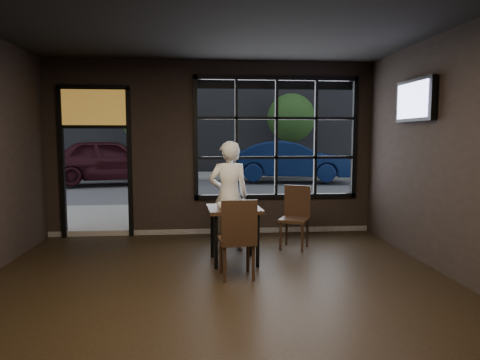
{
  "coord_description": "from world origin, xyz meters",
  "views": [
    {
      "loc": [
        -0.2,
        -4.43,
        1.83
      ],
      "look_at": [
        0.4,
        2.2,
        1.15
      ],
      "focal_mm": 32.0,
      "sensor_mm": 36.0,
      "label": 1
    }
  ],
  "objects": [
    {
      "name": "hotdog",
      "position": [
        0.38,
        1.73,
        0.84
      ],
      "size": [
        0.21,
        0.12,
        0.06
      ],
      "primitive_type": null,
      "rotation": [
        0.0,
        0.0,
        -0.21
      ],
      "color": "tan",
      "rests_on": "cafe_table"
    },
    {
      "name": "maroon_car",
      "position": [
        -3.57,
        11.96,
        0.92
      ],
      "size": [
        5.1,
        2.75,
        1.65
      ],
      "primitive_type": "imported",
      "rotation": [
        0.0,
        0.0,
        1.74
      ],
      "color": "black",
      "rests_on": "street_asphalt"
    },
    {
      "name": "building_across",
      "position": [
        0.0,
        23.0,
        7.5
      ],
      "size": [
        28.0,
        12.0,
        15.0
      ],
      "primitive_type": "cube",
      "color": "#5B5956",
      "rests_on": "ground"
    },
    {
      "name": "tv",
      "position": [
        2.93,
        1.66,
        2.36
      ],
      "size": [
        0.12,
        1.05,
        0.61
      ],
      "primitive_type": "cube",
      "color": "black",
      "rests_on": "wall_right"
    },
    {
      "name": "stained_transom",
      "position": [
        -2.1,
        3.5,
        2.35
      ],
      "size": [
        1.2,
        0.06,
        0.7
      ],
      "primitive_type": "cube",
      "color": "orange",
      "rests_on": "ground"
    },
    {
      "name": "tree_right",
      "position": [
        3.96,
        15.23,
        2.67
      ],
      "size": [
        2.22,
        2.22,
        3.79
      ],
      "color": "#332114",
      "rests_on": "street_asphalt"
    },
    {
      "name": "cup",
      "position": [
        0.07,
        1.53,
        0.86
      ],
      "size": [
        0.15,
        0.15,
        0.1
      ],
      "primitive_type": "imported",
      "rotation": [
        0.0,
        0.0,
        0.21
      ],
      "color": "silver",
      "rests_on": "cafe_table"
    },
    {
      "name": "street_asphalt",
      "position": [
        0.0,
        24.0,
        -0.02
      ],
      "size": [
        60.0,
        41.0,
        0.04
      ],
      "primitive_type": "cube",
      "color": "#545456",
      "rests_on": "ground"
    },
    {
      "name": "chair_near",
      "position": [
        0.25,
        0.98,
        0.52
      ],
      "size": [
        0.49,
        0.49,
        1.05
      ],
      "primitive_type": "cube",
      "rotation": [
        0.0,
        0.0,
        3.22
      ],
      "color": "black",
      "rests_on": "floor"
    },
    {
      "name": "navy_car",
      "position": [
        3.3,
        12.17,
        0.87
      ],
      "size": [
        4.91,
        2.42,
        1.55
      ],
      "primitive_type": "imported",
      "rotation": [
        0.0,
        0.0,
        1.4
      ],
      "color": "#081639",
      "rests_on": "street_asphalt"
    },
    {
      "name": "tree_left",
      "position": [
        -2.6,
        14.75,
        2.58
      ],
      "size": [
        2.14,
        2.14,
        3.66
      ],
      "color": "#332114",
      "rests_on": "street_asphalt"
    },
    {
      "name": "window_frame",
      "position": [
        1.2,
        3.5,
        1.8
      ],
      "size": [
        3.06,
        0.12,
        2.28
      ],
      "primitive_type": "cube",
      "color": "black",
      "rests_on": "ground"
    },
    {
      "name": "cafe_table",
      "position": [
        0.26,
        1.66,
        0.41
      ],
      "size": [
        0.8,
        0.8,
        0.82
      ],
      "primitive_type": "cube",
      "rotation": [
        0.0,
        0.0,
        0.06
      ],
      "color": "black",
      "rests_on": "floor"
    },
    {
      "name": "chair_window",
      "position": [
        1.3,
        2.33,
        0.51
      ],
      "size": [
        0.59,
        0.59,
        1.02
      ],
      "primitive_type": "cube",
      "rotation": [
        0.0,
        0.0,
        -0.47
      ],
      "color": "black",
      "rests_on": "floor"
    },
    {
      "name": "floor",
      "position": [
        0.0,
        0.0,
        -0.01
      ],
      "size": [
        6.0,
        7.0,
        0.02
      ],
      "primitive_type": "cube",
      "color": "black",
      "rests_on": "ground"
    },
    {
      "name": "man",
      "position": [
        0.23,
        2.33,
        0.88
      ],
      "size": [
        0.68,
        0.48,
        1.76
      ],
      "primitive_type": "imported",
      "rotation": [
        0.0,
        0.0,
        3.24
      ],
      "color": "white",
      "rests_on": "floor"
    }
  ]
}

